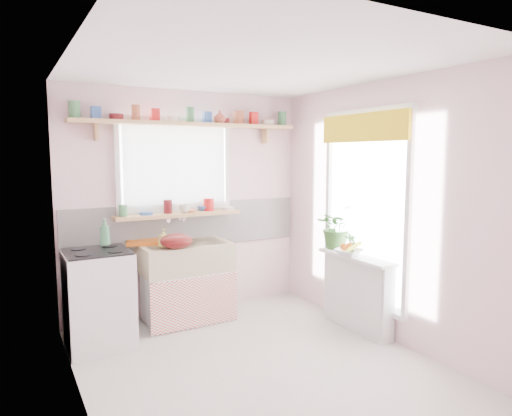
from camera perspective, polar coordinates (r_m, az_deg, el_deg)
room at (r=4.84m, az=1.91°, el=1.66°), size 3.20×3.20×3.20m
sink_unit at (r=5.04m, az=-8.75°, el=-9.06°), size 0.95×0.65×1.11m
cooker at (r=4.57m, az=-19.06°, el=-10.65°), size 0.58×0.58×0.93m
radiator_ledge at (r=4.87m, az=12.52°, el=-10.13°), size 0.22×0.95×0.78m
windowsill at (r=5.07m, az=-9.64°, el=-0.81°), size 1.40×0.22×0.04m
pine_shelf at (r=5.08m, az=-8.20°, el=10.30°), size 2.52×0.24×0.04m
shelf_crockery at (r=5.08m, az=-8.41°, el=11.14°), size 2.47×0.11×0.12m
sill_crockery at (r=5.05m, az=-10.18°, el=-0.01°), size 1.35×0.11×0.12m
dish_tray at (r=5.02m, az=-13.69°, el=-4.11°), size 0.45×0.38×0.04m
colander at (r=4.70m, az=-9.92°, el=-4.07°), size 0.35×0.35×0.15m
jade_plant at (r=5.05m, az=9.95°, el=-2.30°), size 0.54×0.51×0.48m
fruit_bowl at (r=4.74m, az=11.55°, el=-5.45°), size 0.34×0.34×0.07m
herb_pot at (r=4.71m, az=11.72°, el=-4.52°), size 0.13×0.10×0.23m
soap_bottle_sink at (r=4.79m, az=-11.45°, el=-3.69°), size 0.10×0.11×0.19m
sill_cup at (r=5.04m, az=-8.89°, el=-0.11°), size 0.13×0.13×0.09m
sill_bowl at (r=5.24m, az=-6.51°, el=0.01°), size 0.18×0.18×0.06m
shelf_vase at (r=5.16m, az=-4.56°, el=11.29°), size 0.15×0.15×0.14m
cooker_bottle at (r=4.64m, az=-18.39°, el=-2.90°), size 0.13×0.14×0.27m
fruit at (r=4.74m, az=11.58°, el=-4.74°), size 0.20×0.14×0.10m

